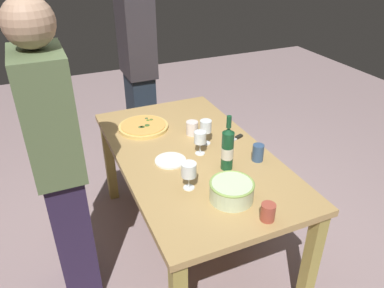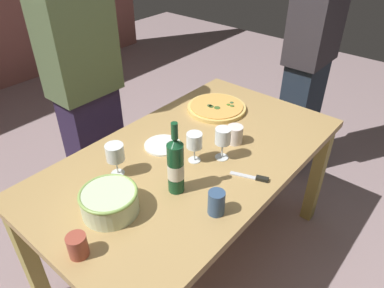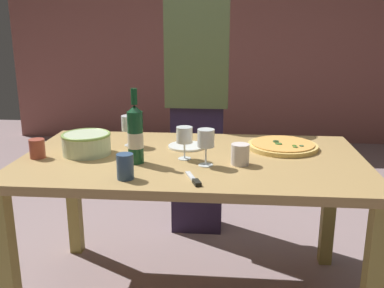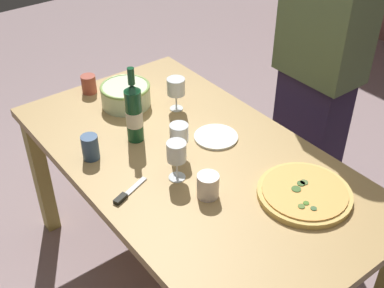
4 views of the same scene
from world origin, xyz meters
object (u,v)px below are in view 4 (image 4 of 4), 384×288
Objects in this scene: dining_table at (192,174)px; person_host at (319,68)px; serving_bowl at (125,94)px; pizza_knife at (126,194)px; wine_bottle at (134,113)px; side_plate at (216,137)px; cup_amber at (208,186)px; wine_glass_far_left at (179,135)px; cup_ceramic at (89,84)px; wine_glass_near_pizza at (177,154)px; pizza at (304,193)px; wine_glass_by_bottle at (176,87)px; cup_spare at (90,147)px.

person_host is (-0.03, 0.78, 0.23)m from dining_table.
serving_bowl reaches higher than pizza_knife.
wine_bottle is 0.36m from side_plate.
wine_bottle is 1.79× the size of side_plate.
dining_table is 17.17× the size of cup_amber.
wine_glass_far_left is 0.89× the size of pizza_knife.
side_plate is at bearing 19.78° from cup_ceramic.
wine_glass_near_pizza is at bearing 4.15° from person_host.
pizza is 2.28× the size of wine_glass_far_left.
pizza is at bearing 51.93° from cup_amber.
cup_amber is at bearing 13.71° from person_host.
wine_glass_far_left is at bearing 167.21° from cup_amber.
wine_glass_near_pizza is 0.79m from cup_ceramic.
wine_glass_by_bottle reaches higher than dining_table.
pizza is at bearing 10.85° from serving_bowl.
pizza_knife reaches higher than side_plate.
cup_amber is (0.22, -0.10, 0.14)m from dining_table.
pizza is 0.49m from wine_glass_near_pizza.
wine_glass_far_left is 0.27m from cup_amber.
wine_bottle is at bearing -154.53° from dining_table.
wine_glass_near_pizza is 0.17m from cup_amber.
pizza_knife reaches higher than dining_table.
pizza is 1.03× the size of wine_bottle.
serving_bowl is at bearing 172.44° from cup_amber.
serving_bowl is at bearing 175.28° from wine_glass_far_left.
wine_glass_by_bottle is at bearing -178.80° from pizza.
person_host is at bearing 96.68° from wine_glass_near_pizza.
pizza is at bearing 52.05° from pizza_knife.
wine_bottle is 0.29m from wine_glass_by_bottle.
dining_table is 10.24× the size of wine_glass_by_bottle.
wine_glass_far_left is 0.32m from pizza_knife.
side_plate is (0.20, 0.27, -0.13)m from wine_bottle.
person_host reaches higher than wine_glass_by_bottle.
wine_glass_far_left reaches higher than cup_spare.
cup_spare is (0.00, -0.21, -0.08)m from wine_bottle.
dining_table is 8.53× the size of side_plate.
wine_glass_by_bottle reaches higher than cup_spare.
wine_glass_by_bottle is (-0.33, 0.16, 0.21)m from dining_table.
dining_table is at bearing -75.74° from side_plate.
person_host is at bearing 92.53° from dining_table.
cup_amber is 0.89× the size of cup_spare.
dining_table is 4.77× the size of wine_bottle.
wine_glass_far_left is at bearing 103.48° from pizza_knife.
pizza is 0.35m from cup_amber.
cup_spare is at bearing -147.39° from wine_glass_near_pizza.
cup_ceramic reaches higher than pizza.
wine_glass_by_bottle reaches higher than pizza.
wine_bottle is 0.92m from person_host.
cup_spare is (0.47, -0.24, 0.01)m from cup_ceramic.
serving_bowl reaches higher than cup_amber.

